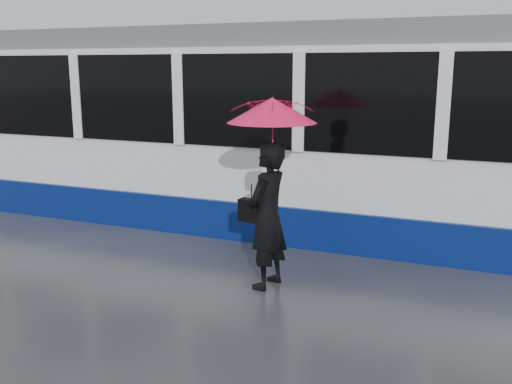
% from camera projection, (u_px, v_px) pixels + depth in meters
% --- Properties ---
extents(ground, '(90.00, 90.00, 0.00)m').
position_uv_depth(ground, '(237.00, 271.00, 7.73)').
color(ground, '#2A2A2F').
rests_on(ground, ground).
extents(rails, '(34.00, 1.51, 0.02)m').
position_uv_depth(rails, '(296.00, 224.00, 9.98)').
color(rails, '#3F3D38').
rests_on(rails, ground).
extents(tram, '(26.00, 2.56, 3.35)m').
position_uv_depth(tram, '(483.00, 140.00, 8.54)').
color(tram, white).
rests_on(tram, ground).
extents(woman, '(0.54, 0.73, 1.82)m').
position_uv_depth(woman, '(267.00, 216.00, 7.00)').
color(woman, black).
rests_on(woman, ground).
extents(umbrella, '(1.23, 1.23, 1.23)m').
position_uv_depth(umbrella, '(272.00, 128.00, 6.74)').
color(umbrella, '#E61374').
rests_on(umbrella, ground).
extents(handbag, '(0.34, 0.19, 0.46)m').
position_uv_depth(handbag, '(252.00, 211.00, 7.09)').
color(handbag, black).
rests_on(handbag, ground).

